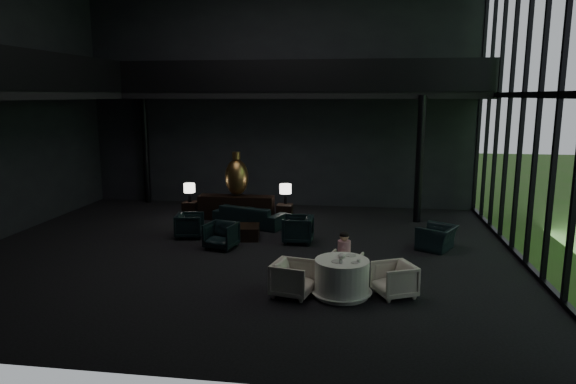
# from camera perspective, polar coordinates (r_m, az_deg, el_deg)

# --- Properties ---
(floor) EXTENTS (14.00, 12.00, 0.02)m
(floor) POSITION_cam_1_polar(r_m,az_deg,el_deg) (13.39, -5.15, -6.68)
(floor) COLOR black
(floor) RESTS_ON ground
(wall_back) EXTENTS (14.00, 0.04, 8.00)m
(wall_back) POSITION_cam_1_polar(r_m,az_deg,el_deg) (18.67, -1.03, 10.73)
(wall_back) COLOR black
(wall_back) RESTS_ON ground
(wall_front) EXTENTS (14.00, 0.04, 8.00)m
(wall_front) POSITION_cam_1_polar(r_m,az_deg,el_deg) (7.10, -17.13, 10.31)
(wall_front) COLOR black
(wall_front) RESTS_ON ground
(curtain_wall) EXTENTS (0.20, 12.00, 8.00)m
(curtain_wall) POSITION_cam_1_polar(r_m,az_deg,el_deg) (13.03, 26.26, 9.66)
(curtain_wall) COLOR black
(curtain_wall) RESTS_ON ground
(mezzanine_left) EXTENTS (2.00, 12.00, 0.25)m
(mezzanine_left) POSITION_cam_1_polar(r_m,az_deg,el_deg) (15.35, -28.10, 9.50)
(mezzanine_left) COLOR black
(mezzanine_left) RESTS_ON wall_left
(mezzanine_back) EXTENTS (12.00, 2.00, 0.25)m
(mezzanine_back) POSITION_cam_1_polar(r_m,az_deg,el_deg) (17.54, 1.71, 10.73)
(mezzanine_back) COLOR black
(mezzanine_back) RESTS_ON wall_back
(railing_left) EXTENTS (0.06, 12.00, 1.00)m
(railing_left) POSITION_cam_1_polar(r_m,az_deg,el_deg) (14.80, -25.12, 12.08)
(railing_left) COLOR black
(railing_left) RESTS_ON mezzanine_left
(railing_back) EXTENTS (12.00, 0.06, 1.00)m
(railing_back) POSITION_cam_1_polar(r_m,az_deg,el_deg) (16.56, 1.32, 12.81)
(railing_back) COLOR black
(railing_back) RESTS_ON mezzanine_back
(column_nw) EXTENTS (0.24, 0.24, 4.00)m
(column_nw) POSITION_cam_1_polar(r_m,az_deg,el_deg) (19.92, -15.55, 4.57)
(column_nw) COLOR black
(column_nw) RESTS_ON floor
(column_ne) EXTENTS (0.24, 0.24, 4.00)m
(column_ne) POSITION_cam_1_polar(r_m,az_deg,el_deg) (16.64, 14.40, 3.49)
(column_ne) COLOR black
(column_ne) RESTS_ON floor
(console) EXTENTS (2.45, 0.56, 0.78)m
(console) POSITION_cam_1_polar(r_m,az_deg,el_deg) (16.81, -5.77, -1.72)
(console) COLOR black
(console) RESTS_ON floor
(bronze_urn) EXTENTS (0.76, 0.76, 1.41)m
(bronze_urn) POSITION_cam_1_polar(r_m,az_deg,el_deg) (16.76, -5.72, 1.70)
(bronze_urn) COLOR olive
(bronze_urn) RESTS_ON console
(side_table_left) EXTENTS (0.46, 0.46, 0.51)m
(side_table_left) POSITION_cam_1_polar(r_m,az_deg,el_deg) (17.41, -10.77, -1.88)
(side_table_left) COLOR black
(side_table_left) RESTS_ON floor
(table_lamp_left) EXTENTS (0.37, 0.37, 0.62)m
(table_lamp_left) POSITION_cam_1_polar(r_m,az_deg,el_deg) (17.24, -10.90, 0.35)
(table_lamp_left) COLOR black
(table_lamp_left) RESTS_ON side_table_left
(side_table_right) EXTENTS (0.49, 0.49, 0.54)m
(side_table_right) POSITION_cam_1_polar(r_m,az_deg,el_deg) (16.53, -0.37, -2.31)
(side_table_right) COLOR black
(side_table_right) RESTS_ON floor
(table_lamp_right) EXTENTS (0.38, 0.38, 0.64)m
(table_lamp_right) POSITION_cam_1_polar(r_m,az_deg,el_deg) (16.55, -0.28, 0.26)
(table_lamp_right) COLOR black
(table_lamp_right) RESTS_ON side_table_right
(sofa) EXTENTS (2.47, 1.40, 0.93)m
(sofa) POSITION_cam_1_polar(r_m,az_deg,el_deg) (15.91, -4.28, -2.14)
(sofa) COLOR black
(sofa) RESTS_ON floor
(lounge_armchair_west) EXTENTS (0.79, 0.82, 0.74)m
(lounge_armchair_west) POSITION_cam_1_polar(r_m,az_deg,el_deg) (14.88, -10.88, -3.57)
(lounge_armchair_west) COLOR black
(lounge_armchair_west) RESTS_ON floor
(lounge_armchair_east) EXTENTS (0.79, 0.84, 0.86)m
(lounge_armchair_east) POSITION_cam_1_polar(r_m,az_deg,el_deg) (14.08, 1.10, -3.94)
(lounge_armchair_east) COLOR black
(lounge_armchair_east) RESTS_ON floor
(lounge_armchair_south) EXTENTS (0.87, 0.84, 0.76)m
(lounge_armchair_south) POSITION_cam_1_polar(r_m,az_deg,el_deg) (13.68, -7.44, -4.69)
(lounge_armchair_south) COLOR black
(lounge_armchair_south) RESTS_ON floor
(window_armchair) EXTENTS (0.91, 1.04, 0.76)m
(window_armchair) POSITION_cam_1_polar(r_m,az_deg,el_deg) (14.03, 16.21, -4.64)
(window_armchair) COLOR black
(window_armchair) RESTS_ON floor
(coffee_table) EXTENTS (0.95, 0.95, 0.37)m
(coffee_table) POSITION_cam_1_polar(r_m,az_deg,el_deg) (14.59, -4.87, -4.46)
(coffee_table) COLOR black
(coffee_table) RESTS_ON floor
(dining_table) EXTENTS (1.24, 1.24, 0.75)m
(dining_table) POSITION_cam_1_polar(r_m,az_deg,el_deg) (10.54, 5.98, -9.69)
(dining_table) COLOR white
(dining_table) RESTS_ON floor
(dining_chair_north) EXTENTS (0.72, 0.69, 0.62)m
(dining_chair_north) POSITION_cam_1_polar(r_m,az_deg,el_deg) (11.32, 6.34, -8.35)
(dining_chair_north) COLOR beige
(dining_chair_north) RESTS_ON floor
(dining_chair_east) EXTENTS (0.89, 0.91, 0.72)m
(dining_chair_east) POSITION_cam_1_polar(r_m,az_deg,el_deg) (10.67, 11.74, -9.43)
(dining_chair_east) COLOR silver
(dining_chair_east) RESTS_ON floor
(dining_chair_west) EXTENTS (0.86, 0.90, 0.78)m
(dining_chair_west) POSITION_cam_1_polar(r_m,az_deg,el_deg) (10.47, 0.55, -9.40)
(dining_chair_west) COLOR silver
(dining_chair_west) RESTS_ON floor
(child) EXTENTS (0.29, 0.29, 0.61)m
(child) POSITION_cam_1_polar(r_m,az_deg,el_deg) (11.37, 6.26, -5.91)
(child) COLOR #C77696
(child) RESTS_ON dining_chair_north
(plate_a) EXTENTS (0.24, 0.24, 0.01)m
(plate_a) POSITION_cam_1_polar(r_m,az_deg,el_deg) (10.28, 5.49, -7.69)
(plate_a) COLOR white
(plate_a) RESTS_ON dining_table
(plate_b) EXTENTS (0.24, 0.24, 0.01)m
(plate_b) POSITION_cam_1_polar(r_m,az_deg,el_deg) (10.68, 6.98, -7.00)
(plate_b) COLOR white
(plate_b) RESTS_ON dining_table
(saucer) EXTENTS (0.15, 0.15, 0.01)m
(saucer) POSITION_cam_1_polar(r_m,az_deg,el_deg) (10.25, 7.42, -7.79)
(saucer) COLOR white
(saucer) RESTS_ON dining_table
(coffee_cup) EXTENTS (0.09, 0.09, 0.06)m
(coffee_cup) POSITION_cam_1_polar(r_m,az_deg,el_deg) (10.30, 7.83, -7.52)
(coffee_cup) COLOR white
(coffee_cup) RESTS_ON saucer
(cereal_bowl) EXTENTS (0.16, 0.16, 0.08)m
(cereal_bowl) POSITION_cam_1_polar(r_m,az_deg,el_deg) (10.54, 5.98, -7.05)
(cereal_bowl) COLOR white
(cereal_bowl) RESTS_ON dining_table
(cream_pot) EXTENTS (0.09, 0.09, 0.08)m
(cream_pot) POSITION_cam_1_polar(r_m,az_deg,el_deg) (10.18, 5.86, -7.68)
(cream_pot) COLOR #99999E
(cream_pot) RESTS_ON dining_table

